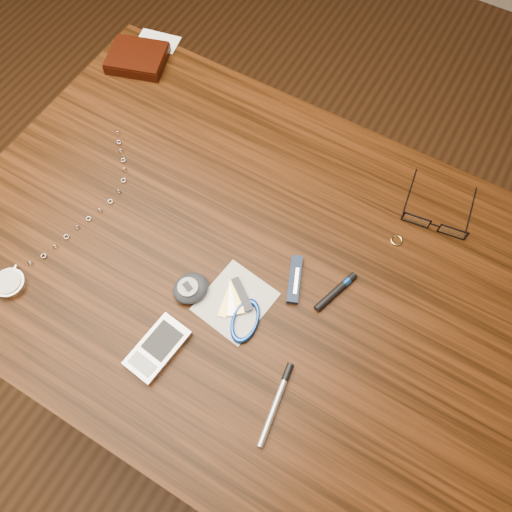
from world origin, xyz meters
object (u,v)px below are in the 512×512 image
object	(u,v)px
notepad_keys	(240,311)
pocket_knife	(295,279)
desk	(247,283)
pedometer	(191,288)
wallet_and_card	(138,57)
pda_phone	(158,348)
silver_pen	(278,397)
pocket_watch	(15,277)
eyeglasses	(435,223)

from	to	relation	value
notepad_keys	pocket_knife	xyz separation A→B (m)	(0.05, 0.09, 0.00)
notepad_keys	pocket_knife	world-z (taller)	pocket_knife
desk	pedometer	xyz separation A→B (m)	(-0.05, -0.09, 0.11)
wallet_and_card	pda_phone	world-z (taller)	wallet_and_card
notepad_keys	silver_pen	xyz separation A→B (m)	(0.12, -0.09, 0.00)
pocket_watch	silver_pen	world-z (taller)	pocket_watch
eyeglasses	pocket_knife	distance (m)	0.26
pocket_watch	pda_phone	size ratio (longest dim) A/B	3.46
pda_phone	silver_pen	world-z (taller)	pda_phone
wallet_and_card	pocket_knife	world-z (taller)	wallet_and_card
eyeglasses	pocket_watch	size ratio (longest dim) A/B	0.36
pda_phone	silver_pen	size ratio (longest dim) A/B	0.83
desk	notepad_keys	bearing A→B (deg)	-65.11
pda_phone	silver_pen	xyz separation A→B (m)	(0.19, 0.03, -0.00)
eyeglasses	silver_pen	bearing A→B (deg)	-103.00
pocket_watch	silver_pen	size ratio (longest dim) A/B	2.88
eyeglasses	notepad_keys	bearing A→B (deg)	-124.51
wallet_and_card	notepad_keys	xyz separation A→B (m)	(0.45, -0.35, -0.01)
wallet_and_card	pedometer	xyz separation A→B (m)	(0.37, -0.36, -0.00)
desk	eyeglasses	distance (m)	0.34
pedometer	silver_pen	xyz separation A→B (m)	(0.20, -0.08, -0.01)
pda_phone	pocket_knife	xyz separation A→B (m)	(0.12, 0.20, -0.00)
pedometer	pocket_knife	size ratio (longest dim) A/B	0.90
eyeglasses	notepad_keys	xyz separation A→B (m)	(-0.20, -0.30, -0.01)
eyeglasses	pedometer	size ratio (longest dim) A/B	1.74
pda_phone	notepad_keys	xyz separation A→B (m)	(0.08, 0.11, -0.00)
eyeglasses	pedometer	world-z (taller)	same
desk	pocket_watch	world-z (taller)	pocket_watch
desk	notepad_keys	world-z (taller)	notepad_keys
pocket_knife	silver_pen	xyz separation A→B (m)	(0.07, -0.18, -0.00)
wallet_and_card	desk	bearing A→B (deg)	-33.10
wallet_and_card	notepad_keys	world-z (taller)	wallet_and_card
pedometer	notepad_keys	distance (m)	0.09
pda_phone	pocket_knife	size ratio (longest dim) A/B	1.26
eyeglasses	notepad_keys	world-z (taller)	eyeglasses
eyeglasses	pocket_watch	xyz separation A→B (m)	(-0.55, -0.43, -0.00)
wallet_and_card	pedometer	distance (m)	0.52
pda_phone	wallet_and_card	bearing A→B (deg)	128.92
wallet_and_card	pocket_knife	xyz separation A→B (m)	(0.50, -0.26, -0.01)
pedometer	pocket_knife	bearing A→B (deg)	36.43
pocket_watch	pedometer	bearing A→B (deg)	26.18
pedometer	eyeglasses	bearing A→B (deg)	46.57
desk	pedometer	bearing A→B (deg)	-117.67
desk	pedometer	world-z (taller)	pedometer
pocket_knife	pedometer	bearing A→B (deg)	-143.57
eyeglasses	notepad_keys	distance (m)	0.36
pedometer	wallet_and_card	bearing A→B (deg)	135.39
desk	silver_pen	distance (m)	0.25
pedometer	notepad_keys	world-z (taller)	pedometer
eyeglasses	pda_phone	size ratio (longest dim) A/B	1.23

